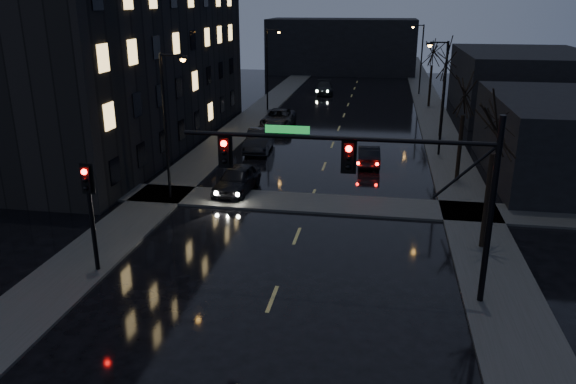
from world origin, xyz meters
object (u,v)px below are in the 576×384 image
at_px(oncoming_car_a, 237,179).
at_px(lead_car, 369,155).
at_px(oncoming_car_d, 324,88).
at_px(oncoming_car_b, 259,140).
at_px(oncoming_car_c, 278,119).

bearing_deg(oncoming_car_a, lead_car, 49.05).
bearing_deg(oncoming_car_d, oncoming_car_a, -98.32).
distance_m(oncoming_car_a, oncoming_car_b, 9.50).
xyz_separation_m(oncoming_car_a, lead_car, (7.33, 7.06, -0.11)).
relative_size(oncoming_car_d, lead_car, 1.25).
distance_m(oncoming_car_a, oncoming_car_d, 37.09).
height_order(oncoming_car_b, lead_car, oncoming_car_b).
xyz_separation_m(oncoming_car_c, oncoming_car_d, (1.94, 19.39, -0.05)).
bearing_deg(oncoming_car_c, oncoming_car_b, -91.57).
relative_size(oncoming_car_a, lead_car, 1.12).
relative_size(oncoming_car_b, oncoming_car_d, 0.95).
distance_m(oncoming_car_c, lead_car, 13.42).
xyz_separation_m(oncoming_car_a, oncoming_car_b, (-0.77, 9.47, 0.02)).
bearing_deg(oncoming_car_c, lead_car, -54.58).
height_order(oncoming_car_a, oncoming_car_c, oncoming_car_c).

